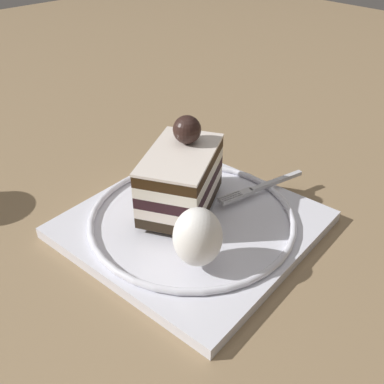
{
  "coord_description": "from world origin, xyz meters",
  "views": [
    {
      "loc": [
        -0.25,
        -0.29,
        0.32
      ],
      "look_at": [
        0.02,
        -0.01,
        0.05
      ],
      "focal_mm": 41.6,
      "sensor_mm": 36.0,
      "label": 1
    }
  ],
  "objects": [
    {
      "name": "dessert_plate",
      "position": [
        0.02,
        -0.01,
        0.01
      ],
      "size": [
        0.27,
        0.27,
        0.02
      ],
      "color": "white",
      "rests_on": "ground_plane"
    },
    {
      "name": "cake_slice",
      "position": [
        0.03,
        0.01,
        0.06
      ],
      "size": [
        0.13,
        0.11,
        0.1
      ],
      "color": "black",
      "rests_on": "dessert_plate"
    },
    {
      "name": "whipped_cream_dollop",
      "position": [
        -0.03,
        -0.07,
        0.05
      ],
      "size": [
        0.05,
        0.05,
        0.06
      ],
      "primitive_type": "ellipsoid",
      "color": "white",
      "rests_on": "dessert_plate"
    },
    {
      "name": "fork",
      "position": [
        0.11,
        -0.03,
        0.02
      ],
      "size": [
        0.12,
        0.03,
        0.0
      ],
      "color": "silver",
      "rests_on": "dessert_plate"
    },
    {
      "name": "ground_plane",
      "position": [
        0.0,
        0.0,
        0.0
      ],
      "size": [
        2.4,
        2.4,
        0.0
      ],
      "primitive_type": "plane",
      "color": "#8D7351"
    }
  ]
}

